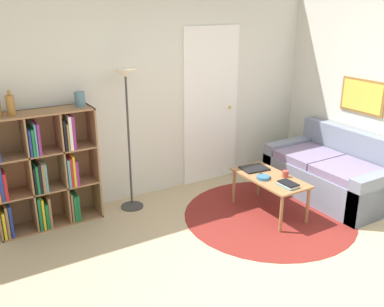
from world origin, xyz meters
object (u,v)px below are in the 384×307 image
(floor_lamp, at_px, (126,96))
(coffee_table, at_px, (270,181))
(bookshelf, at_px, (42,172))
(cup, at_px, (285,174))
(laptop, at_px, (254,168))
(vase_on_shelf, at_px, (80,99))
(bottle_right, at_px, (10,105))
(couch, at_px, (333,174))
(bowl, at_px, (263,178))

(floor_lamp, height_order, coffee_table, floor_lamp)
(bookshelf, height_order, cup, bookshelf)
(laptop, distance_m, vase_on_shelf, 2.18)
(bottle_right, relative_size, vase_on_shelf, 1.57)
(coffee_table, distance_m, laptop, 0.29)
(bookshelf, height_order, vase_on_shelf, vase_on_shelf)
(bookshelf, bearing_deg, cup, -25.11)
(floor_lamp, distance_m, vase_on_shelf, 0.51)
(floor_lamp, xyz_separation_m, couch, (2.38, -0.99, -1.09))
(vase_on_shelf, bearing_deg, couch, -20.57)
(coffee_table, relative_size, laptop, 2.78)
(coffee_table, height_order, vase_on_shelf, vase_on_shelf)
(bowl, distance_m, bottle_right, 2.79)
(coffee_table, xyz_separation_m, bottle_right, (-2.53, 1.02, 1.00))
(bottle_right, distance_m, vase_on_shelf, 0.70)
(bowl, bearing_deg, bottle_right, 156.98)
(cup, bearing_deg, vase_on_shelf, 149.91)
(coffee_table, height_order, cup, cup)
(cup, bearing_deg, laptop, 111.16)
(bookshelf, height_order, bowl, bookshelf)
(bookshelf, height_order, laptop, bookshelf)
(bowl, height_order, vase_on_shelf, vase_on_shelf)
(vase_on_shelf, bearing_deg, coffee_table, -29.93)
(couch, bearing_deg, cup, -175.92)
(couch, relative_size, vase_on_shelf, 9.75)
(bowl, height_order, bottle_right, bottle_right)
(couch, distance_m, bowl, 1.17)
(bookshelf, height_order, bottle_right, bottle_right)
(coffee_table, xyz_separation_m, vase_on_shelf, (-1.83, 1.05, 0.97))
(floor_lamp, bearing_deg, vase_on_shelf, 170.16)
(coffee_table, distance_m, vase_on_shelf, 2.32)
(couch, relative_size, coffee_table, 1.70)
(bottle_right, bearing_deg, floor_lamp, -2.81)
(bottle_right, bearing_deg, bowl, -23.02)
(floor_lamp, relative_size, coffee_table, 1.80)
(bookshelf, xyz_separation_m, vase_on_shelf, (0.48, -0.01, 0.75))
(floor_lamp, bearing_deg, bookshelf, 174.53)
(laptop, bearing_deg, floor_lamp, 152.91)
(bookshelf, bearing_deg, vase_on_shelf, -0.84)
(bottle_right, bearing_deg, couch, -16.38)
(couch, height_order, laptop, couch)
(bookshelf, xyz_separation_m, bowl, (2.20, -1.06, -0.15))
(floor_lamp, distance_m, cup, 2.02)
(coffee_table, bearing_deg, bottle_right, 157.96)
(bookshelf, relative_size, couch, 0.82)
(floor_lamp, distance_m, laptop, 1.74)
(couch, bearing_deg, bowl, 178.85)
(cup, bearing_deg, coffee_table, 147.93)
(bookshelf, xyz_separation_m, bottle_right, (-0.22, -0.04, 0.77))
(bottle_right, bearing_deg, laptop, -16.24)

